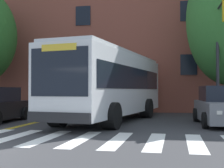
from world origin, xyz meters
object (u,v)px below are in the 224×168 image
Objects in this scene: traffic_light_near_corner at (221,39)px; city_bus at (112,84)px; car_grey_far_lane at (221,107)px; car_tan_behind_bus at (150,97)px.

city_bus is at bearing -176.23° from traffic_light_near_corner.
car_tan_behind_bus is at bearing 109.10° from car_grey_far_lane.
traffic_light_near_corner reaches higher than car_tan_behind_bus.
city_bus is 2.36× the size of car_grey_far_lane.
city_bus is 5.28m from car_grey_far_lane.
city_bus is 10.36m from car_tan_behind_bus.
traffic_light_near_corner is at bearing 80.63° from car_grey_far_lane.
city_bus reaches higher than car_tan_behind_bus.
traffic_light_near_corner reaches higher than car_grey_far_lane.
car_grey_far_lane is at bearing -99.37° from traffic_light_near_corner.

